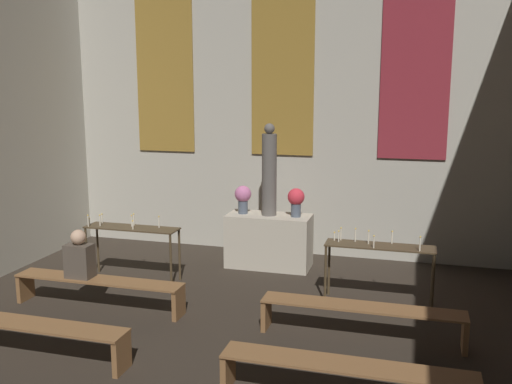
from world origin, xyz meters
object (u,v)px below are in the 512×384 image
Objects in this scene: candle_rack_right at (379,253)px; pew_third_left at (26,331)px; pew_third_right at (346,374)px; person_seated at (79,257)px; altar at (269,241)px; candle_rack_left at (132,234)px; flower_vase_right at (296,200)px; flower_vase_left at (243,197)px; pew_back_right at (361,314)px; pew_back_left at (99,286)px; statue at (269,172)px.

candle_rack_right is 0.62× the size of pew_third_left.
person_seated is at bearing 158.44° from pew_third_right.
pew_third_right is at bearing -21.56° from person_seated.
pew_third_left is 3.61× the size of person_seated.
altar is 0.93× the size of candle_rack_left.
pew_third_left is at bearing -114.25° from altar.
flower_vase_right reaches higher than altar.
flower_vase_left is 2.67m from candle_rack_right.
candle_rack_right is 0.62× the size of pew_third_right.
flower_vase_left reaches higher than pew_back_right.
pew_third_right is 3.85m from pew_back_left.
candle_rack_left is 3.78m from candle_rack_right.
flower_vase_left is 0.71× the size of person_seated.
candle_rack_left is at bearing 83.16° from person_seated.
candle_rack_right reaches higher than pew_third_left.
candle_rack_right is (2.34, -1.21, -0.45)m from flower_vase_left.
flower_vase_right reaches higher than pew_third_right.
candle_rack_left is 0.62× the size of pew_third_right.
flower_vase_right is 0.20× the size of pew_back_left.
altar is at bearing 126.14° from pew_back_right.
flower_vase_left is at bearing 152.59° from candle_rack_right.
candle_rack_left is (-1.90, -1.21, -0.88)m from statue.
altar is 0.93× the size of candle_rack_right.
candle_rack_right is (3.78, 0.00, 0.00)m from candle_rack_left.
candle_rack_left is at bearing -147.43° from altar.
pew_third_left is at bearing -119.50° from flower_vase_right.
pew_back_left is 0.48m from person_seated.
pew_third_left is 1.00× the size of pew_back_left.
candle_rack_right is at bearing -40.30° from flower_vase_right.
pew_back_left is (-3.54, 1.51, 0.00)m from pew_third_right.
pew_third_right is (2.23, -3.93, -0.85)m from flower_vase_left.
altar is 2.96× the size of flower_vase_right.
flower_vase_right is 0.20× the size of pew_third_right.
pew_back_left is at bearing -161.62° from candle_rack_right.
flower_vase_right is at bearing 47.47° from pew_back_left.
pew_third_left is at bearing -90.00° from pew_back_left.
statue reaches higher than person_seated.
altar is 0.86m from flower_vase_right.
candle_rack_left is at bearing -179.99° from candle_rack_right.
candle_rack_right is 0.62× the size of pew_back_right.
person_seated reaches higher than candle_rack_right.
pew_back_left is at bearing -126.14° from statue.
flower_vase_right is at bearing -0.00° from statue.
candle_rack_left is 0.62× the size of pew_back_left.
altar is at bearing 180.00° from flower_vase_right.
flower_vase_left reaches higher than candle_rack_right.
statue reaches higher than flower_vase_right.
pew_back_left is 1.00× the size of pew_back_right.
flower_vase_left is 4.24m from pew_third_left.
flower_vase_left is 2.94m from person_seated.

